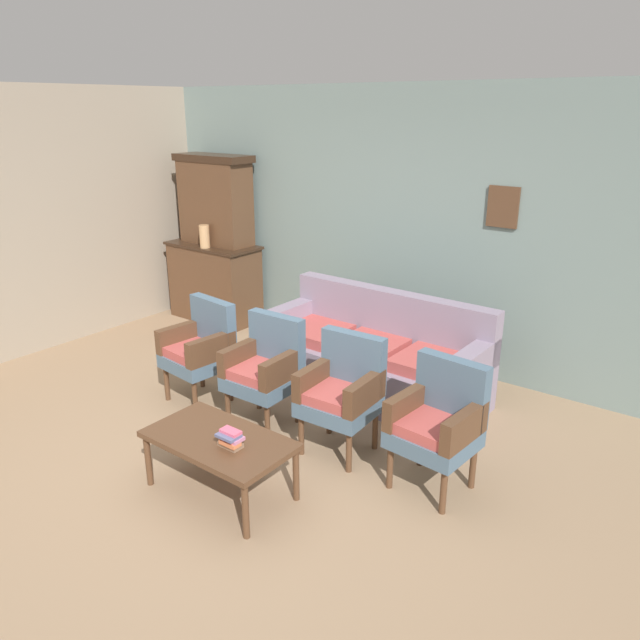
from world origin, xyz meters
name	(u,v)px	position (x,y,z in m)	size (l,w,h in m)	color
ground_plane	(228,465)	(0.00, 0.00, 0.00)	(7.68, 7.68, 0.00)	#997A5B
wall_back_with_decor	(413,228)	(0.00, 2.63, 1.35)	(6.40, 0.09, 2.70)	gray
side_cabinet	(215,282)	(-2.47, 2.25, 0.47)	(1.16, 0.55, 0.93)	brown
cabinet_upper_hutch	(215,199)	(-2.47, 2.33, 1.45)	(0.99, 0.38, 1.03)	brown
vase_on_cabinet	(204,236)	(-2.40, 2.07, 1.06)	(0.12, 0.12, 0.26)	tan
floral_couch	(374,358)	(0.18, 1.69, 0.32)	(2.07, 0.82, 0.90)	gray
armchair_near_cabinet	(201,347)	(-0.96, 0.64, 0.50)	(0.57, 0.54, 0.90)	slate
armchair_row_middle	(265,366)	(-0.22, 0.67, 0.50)	(0.53, 0.50, 0.90)	slate
armchair_by_doorway	(342,389)	(0.52, 0.70, 0.50)	(0.54, 0.52, 0.90)	slate
armchair_near_couch_end	(438,420)	(1.31, 0.70, 0.50)	(0.56, 0.53, 0.90)	slate
coffee_table	(219,443)	(0.20, -0.25, 0.38)	(1.00, 0.56, 0.42)	brown
book_stack_on_table	(230,439)	(0.35, -0.29, 0.48)	(0.16, 0.12, 0.12)	#947256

